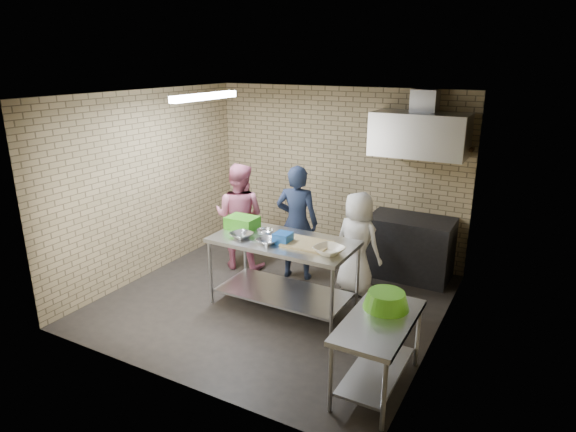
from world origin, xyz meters
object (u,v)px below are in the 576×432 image
at_px(prep_table, 283,273).
at_px(blue_tub, 283,238).
at_px(woman_white, 357,243).
at_px(woman_pink, 239,216).
at_px(bottle_red, 426,138).
at_px(man_navy, 297,223).
at_px(stove, 410,247).
at_px(side_counter, 377,354).
at_px(green_basin, 386,300).
at_px(green_crate, 242,223).

distance_m(prep_table, blue_tub, 0.54).
distance_m(blue_tub, woman_white, 1.17).
xyz_separation_m(woman_pink, woman_white, (1.89, 0.06, -0.10)).
xyz_separation_m(bottle_red, man_navy, (-1.49, -1.07, -1.19)).
relative_size(bottle_red, man_navy, 0.11).
xyz_separation_m(prep_table, stove, (1.18, 1.70, -0.01)).
bearing_deg(blue_tub, side_counter, -31.00).
xyz_separation_m(green_basin, woman_white, (-0.93, 1.65, -0.12)).
height_order(side_counter, woman_pink, woman_pink).
height_order(side_counter, blue_tub, blue_tub).
relative_size(prep_table, woman_white, 1.29).
height_order(green_crate, green_basin, green_crate).
xyz_separation_m(blue_tub, woman_pink, (-1.26, 0.89, -0.16)).
relative_size(green_crate, bottle_red, 2.26).
bearing_deg(bottle_red, green_crate, -136.73).
height_order(side_counter, man_navy, man_navy).
xyz_separation_m(side_counter, green_basin, (-0.02, 0.25, 0.46)).
xyz_separation_m(bottle_red, woman_pink, (-2.44, -1.14, -1.21)).
bearing_deg(side_counter, stove, 99.29).
relative_size(stove, green_basin, 2.61).
distance_m(side_counter, green_basin, 0.52).
height_order(blue_tub, green_basin, blue_tub).
xyz_separation_m(prep_table, green_crate, (-0.70, 0.12, 0.54)).
distance_m(stove, woman_pink, 2.58).
height_order(side_counter, green_crate, green_crate).
bearing_deg(blue_tub, green_crate, 163.65).
bearing_deg(woman_white, man_navy, 12.61).
xyz_separation_m(blue_tub, man_navy, (-0.31, 0.97, -0.14)).
relative_size(prep_table, green_basin, 3.98).
bearing_deg(prep_table, blue_tub, -63.43).
height_order(bottle_red, woman_white, bottle_red).
bearing_deg(woman_white, green_crate, 41.63).
relative_size(stove, woman_white, 0.84).
relative_size(blue_tub, woman_white, 0.14).
xyz_separation_m(stove, blue_tub, (-1.13, -1.80, 0.53)).
height_order(bottle_red, man_navy, bottle_red).
relative_size(blue_tub, bottle_red, 1.13).
bearing_deg(prep_table, stove, 55.17).
distance_m(blue_tub, bottle_red, 2.58).
height_order(green_crate, woman_pink, woman_pink).
xyz_separation_m(side_counter, stove, (-0.45, 2.75, 0.08)).
distance_m(side_counter, woman_white, 2.15).
bearing_deg(woman_pink, stove, -169.54).
bearing_deg(man_navy, stove, -162.79).
bearing_deg(woman_white, woman_pink, 15.44).
relative_size(side_counter, woman_pink, 0.74).
distance_m(stove, bottle_red, 1.60).
bearing_deg(green_basin, man_navy, 138.26).
height_order(green_basin, man_navy, man_navy).
xyz_separation_m(side_counter, woman_pink, (-2.84, 1.85, 0.44)).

